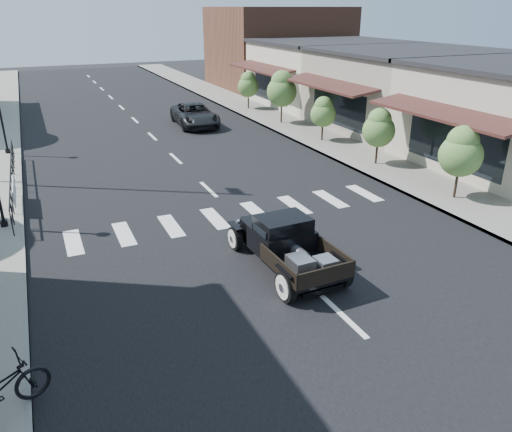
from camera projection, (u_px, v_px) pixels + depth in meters
name	position (u px, v px, depth m)	size (l,w,h in m)	color
ground	(287.00, 263.00, 14.67)	(120.00, 120.00, 0.00)	black
road	(161.00, 145.00, 27.30)	(14.00, 80.00, 0.02)	black
road_markings	(187.00, 170.00, 23.09)	(12.00, 60.00, 0.06)	silver
sidewalk_right	(298.00, 129.00, 30.47)	(3.00, 80.00, 0.15)	gray
storefront_mid	(408.00, 91.00, 30.39)	(10.00, 9.00, 4.50)	gray
storefront_far	(330.00, 74.00, 37.97)	(10.00, 9.00, 4.50)	beige
far_building_right	(278.00, 48.00, 46.09)	(11.00, 10.00, 7.00)	brown
railing	(12.00, 177.00, 20.10)	(0.08, 10.00, 1.00)	black
banner	(15.00, 197.00, 18.52)	(0.04, 2.20, 0.60)	silver
lamp_post_c	(1.00, 116.00, 24.50)	(0.36, 0.36, 3.77)	black
small_tree_a	(459.00, 164.00, 18.83)	(1.62, 1.62, 2.70)	#4D7335
small_tree_b	(378.00, 137.00, 23.08)	(1.50, 1.50, 2.50)	#4D7335
small_tree_c	(323.00, 119.00, 27.25)	(1.38, 1.38, 2.30)	#4D7335
small_tree_d	(282.00, 98.00, 31.31)	(1.87, 1.87, 3.11)	#4D7335
small_tree_e	(248.00, 91.00, 35.91)	(1.49, 1.49, 2.49)	#4D7335
hotrod_pickup	(286.00, 244.00, 14.12)	(2.08, 4.46, 1.55)	black
second_car	(195.00, 115.00, 31.39)	(2.29, 4.96, 1.38)	black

